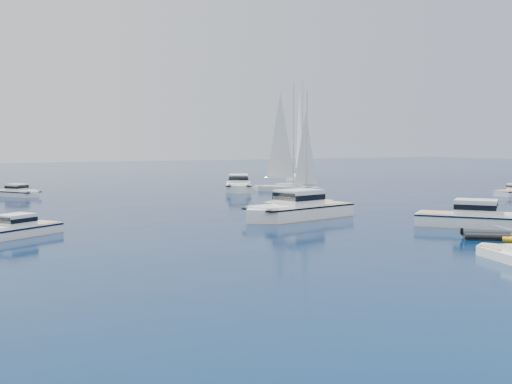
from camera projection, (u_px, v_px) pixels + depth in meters
ground at (464, 257)px, 37.40m from camera, size 400.00×400.00×0.00m
motor_cruiser_right at (478, 227)px, 50.99m from camera, size 9.08×10.52×2.81m
motor_cruiser_left at (14, 237)px, 45.64m from camera, size 8.04×6.13×2.08m
motor_cruiser_centre at (297, 218)px, 56.76m from camera, size 12.99×6.28×3.27m
motor_cruiser_distant at (239, 191)px, 89.40m from camera, size 8.44×11.69×2.99m
motor_cruiser_horizon at (18, 196)px, 80.00m from camera, size 6.07×7.81×2.03m
sailboat_centre at (299, 206)px, 67.52m from camera, size 8.90×3.48×12.74m
sailboat_sails_r at (286, 191)px, 88.48m from camera, size 8.14×10.40×15.62m
sailboat_sails_far at (300, 180)px, 115.08m from camera, size 7.31×13.03×18.61m
tender_grey_near at (487, 239)px, 44.46m from camera, size 3.94×3.73×0.95m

